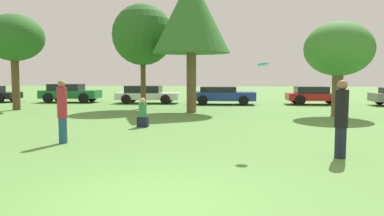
{
  "coord_description": "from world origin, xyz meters",
  "views": [
    {
      "loc": [
        1.31,
        -5.7,
        2.04
      ],
      "look_at": [
        0.06,
        5.22,
        1.06
      ],
      "focal_mm": 35.32,
      "sensor_mm": 36.0,
      "label": 1
    }
  ],
  "objects_px": {
    "tree_0": "(14,38)",
    "tree_3": "(339,50)",
    "bystander_sitting": "(143,115)",
    "tree_2": "(191,14)",
    "parked_car_white": "(147,94)",
    "person_thrower": "(62,111)",
    "tree_1": "(143,35)",
    "frisbee": "(263,64)",
    "parked_car_blue": "(222,95)",
    "parked_car_green": "(69,93)",
    "person_catcher": "(341,118)",
    "parked_car_red": "(314,95)"
  },
  "relations": [
    {
      "from": "person_thrower",
      "to": "parked_car_red",
      "type": "xyz_separation_m",
      "value": [
        10.42,
        15.83,
        -0.31
      ]
    },
    {
      "from": "frisbee",
      "to": "bystander_sitting",
      "type": "bearing_deg",
      "value": 135.78
    },
    {
      "from": "parked_car_white",
      "to": "person_catcher",
      "type": "bearing_deg",
      "value": -63.86
    },
    {
      "from": "tree_1",
      "to": "parked_car_red",
      "type": "relative_size",
      "value": 1.6
    },
    {
      "from": "tree_0",
      "to": "person_catcher",
      "type": "bearing_deg",
      "value": -35.91
    },
    {
      "from": "tree_3",
      "to": "parked_car_white",
      "type": "xyz_separation_m",
      "value": [
        -11.25,
        7.02,
        -2.58
      ]
    },
    {
      "from": "bystander_sitting",
      "to": "tree_1",
      "type": "distance_m",
      "value": 8.83
    },
    {
      "from": "tree_2",
      "to": "tree_3",
      "type": "distance_m",
      "value": 7.64
    },
    {
      "from": "person_thrower",
      "to": "person_catcher",
      "type": "distance_m",
      "value": 7.72
    },
    {
      "from": "bystander_sitting",
      "to": "parked_car_red",
      "type": "relative_size",
      "value": 0.29
    },
    {
      "from": "frisbee",
      "to": "tree_2",
      "type": "distance_m",
      "value": 10.84
    },
    {
      "from": "person_catcher",
      "to": "tree_2",
      "type": "height_order",
      "value": "tree_2"
    },
    {
      "from": "tree_3",
      "to": "parked_car_red",
      "type": "distance_m",
      "value": 7.62
    },
    {
      "from": "bystander_sitting",
      "to": "parked_car_red",
      "type": "bearing_deg",
      "value": 53.7
    },
    {
      "from": "frisbee",
      "to": "parked_car_blue",
      "type": "distance_m",
      "value": 15.86
    },
    {
      "from": "parked_car_white",
      "to": "parked_car_red",
      "type": "distance_m",
      "value": 11.59
    },
    {
      "from": "tree_3",
      "to": "parked_car_blue",
      "type": "height_order",
      "value": "tree_3"
    },
    {
      "from": "person_catcher",
      "to": "frisbee",
      "type": "distance_m",
      "value": 2.36
    },
    {
      "from": "bystander_sitting",
      "to": "tree_2",
      "type": "distance_m",
      "value": 7.59
    },
    {
      "from": "bystander_sitting",
      "to": "tree_0",
      "type": "bearing_deg",
      "value": 145.72
    },
    {
      "from": "person_thrower",
      "to": "tree_1",
      "type": "height_order",
      "value": "tree_1"
    },
    {
      "from": "frisbee",
      "to": "parked_car_white",
      "type": "distance_m",
      "value": 17.67
    },
    {
      "from": "person_catcher",
      "to": "parked_car_blue",
      "type": "relative_size",
      "value": 0.43
    },
    {
      "from": "person_catcher",
      "to": "tree_0",
      "type": "height_order",
      "value": "tree_0"
    },
    {
      "from": "frisbee",
      "to": "tree_1",
      "type": "distance_m",
      "value": 13.54
    },
    {
      "from": "parked_car_green",
      "to": "parked_car_white",
      "type": "xyz_separation_m",
      "value": [
        5.85,
        -0.2,
        -0.06
      ]
    },
    {
      "from": "tree_0",
      "to": "parked_car_red",
      "type": "xyz_separation_m",
      "value": [
        17.87,
        6.02,
        -3.42
      ]
    },
    {
      "from": "person_thrower",
      "to": "parked_car_green",
      "type": "bearing_deg",
      "value": 122.24
    },
    {
      "from": "person_catcher",
      "to": "tree_1",
      "type": "xyz_separation_m",
      "value": [
        -8.01,
        12.53,
        3.37
      ]
    },
    {
      "from": "tree_0",
      "to": "parked_car_green",
      "type": "xyz_separation_m",
      "value": [
        0.43,
        6.08,
        -3.36
      ]
    },
    {
      "from": "bystander_sitting",
      "to": "tree_1",
      "type": "xyz_separation_m",
      "value": [
        -1.87,
        7.71,
        3.88
      ]
    },
    {
      "from": "parked_car_green",
      "to": "parked_car_blue",
      "type": "bearing_deg",
      "value": -4.97
    },
    {
      "from": "tree_0",
      "to": "tree_3",
      "type": "distance_m",
      "value": 17.58
    },
    {
      "from": "person_thrower",
      "to": "person_catcher",
      "type": "xyz_separation_m",
      "value": [
        7.64,
        -1.12,
        0.02
      ]
    },
    {
      "from": "tree_1",
      "to": "person_thrower",
      "type": "bearing_deg",
      "value": -88.15
    },
    {
      "from": "person_catcher",
      "to": "parked_car_white",
      "type": "xyz_separation_m",
      "value": [
        -8.82,
        16.81,
        -0.32
      ]
    },
    {
      "from": "person_catcher",
      "to": "tree_1",
      "type": "distance_m",
      "value": 15.25
    },
    {
      "from": "person_thrower",
      "to": "frisbee",
      "type": "distance_m",
      "value": 5.96
    },
    {
      "from": "bystander_sitting",
      "to": "parked_car_green",
      "type": "distance_m",
      "value": 14.88
    },
    {
      "from": "frisbee",
      "to": "bystander_sitting",
      "type": "height_order",
      "value": "frisbee"
    },
    {
      "from": "tree_0",
      "to": "parked_car_white",
      "type": "height_order",
      "value": "tree_0"
    },
    {
      "from": "tree_1",
      "to": "bystander_sitting",
      "type": "bearing_deg",
      "value": -76.35
    },
    {
      "from": "parked_car_red",
      "to": "tree_3",
      "type": "bearing_deg",
      "value": -94.31
    },
    {
      "from": "tree_2",
      "to": "tree_3",
      "type": "xyz_separation_m",
      "value": [
        7.33,
        -0.85,
        -1.95
      ]
    },
    {
      "from": "person_thrower",
      "to": "parked_car_blue",
      "type": "bearing_deg",
      "value": 82.97
    },
    {
      "from": "parked_car_blue",
      "to": "frisbee",
      "type": "bearing_deg",
      "value": -85.72
    },
    {
      "from": "parked_car_blue",
      "to": "tree_0",
      "type": "bearing_deg",
      "value": -156.63
    },
    {
      "from": "person_thrower",
      "to": "bystander_sitting",
      "type": "height_order",
      "value": "person_thrower"
    },
    {
      "from": "tree_2",
      "to": "parked_car_green",
      "type": "xyz_separation_m",
      "value": [
        -9.76,
        6.37,
        -4.48
      ]
    },
    {
      "from": "tree_3",
      "to": "parked_car_red",
      "type": "xyz_separation_m",
      "value": [
        0.35,
        7.16,
        -2.58
      ]
    }
  ]
}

